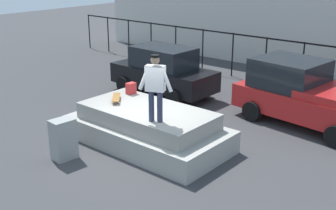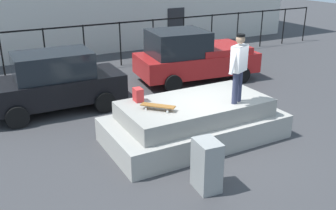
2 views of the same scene
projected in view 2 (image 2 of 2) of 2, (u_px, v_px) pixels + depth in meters
The scene contains 9 objects.
ground_plane at pixel (210, 141), 9.85m from camera, with size 60.00×60.00×0.00m, color #38383A.
concrete_ledge at pixel (195, 122), 9.82m from camera, with size 4.59×2.34×1.07m.
skateboarder at pixel (239, 64), 9.15m from camera, with size 0.84×0.45×1.71m.
skateboard at pixel (158, 106), 8.99m from camera, with size 0.72×0.74×0.12m.
backpack at pixel (138, 95), 9.52m from camera, with size 0.28×0.20×0.34m, color red.
car_black_sedan_near at pixel (55, 82), 11.57m from camera, with size 4.13×2.03×1.84m.
car_red_pickup_mid at pixel (193, 56), 14.42m from camera, with size 4.74×2.62×1.97m.
utility_box at pixel (207, 165), 7.64m from camera, with size 0.44×0.60×1.08m, color gray.
fence_row at pixel (102, 39), 16.00m from camera, with size 24.06×0.06×1.91m.
Camera 2 is at (-5.19, -7.23, 4.44)m, focal length 40.50 mm.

